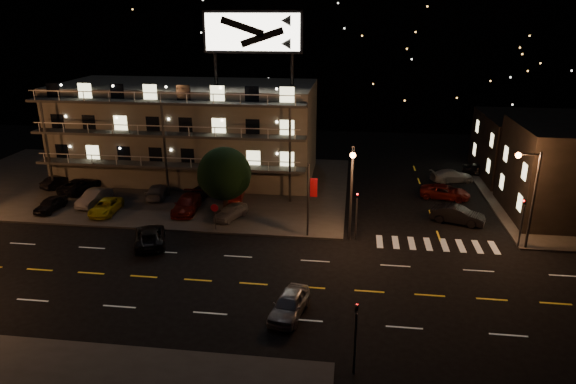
# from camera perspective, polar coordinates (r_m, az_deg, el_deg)

# --- Properties ---
(ground) EXTENTS (140.00, 140.00, 0.00)m
(ground) POSITION_cam_1_polar(r_m,az_deg,el_deg) (36.81, -6.96, -9.90)
(ground) COLOR black
(ground) RESTS_ON ground
(curb_nw) EXTENTS (44.00, 24.00, 0.15)m
(curb_nw) POSITION_cam_1_polar(r_m,az_deg,el_deg) (58.53, -15.57, 0.91)
(curb_nw) COLOR #373735
(curb_nw) RESTS_ON ground
(curb_ne) EXTENTS (16.00, 24.00, 0.15)m
(curb_ne) POSITION_cam_1_polar(r_m,az_deg,el_deg) (58.19, 28.69, -0.94)
(curb_ne) COLOR #373735
(curb_ne) RESTS_ON ground
(motel) EXTENTS (28.00, 13.80, 18.10)m
(motel) POSITION_cam_1_polar(r_m,az_deg,el_deg) (59.25, -10.96, 6.79)
(motel) COLOR gray
(motel) RESTS_ON ground
(side_bldg_back) EXTENTS (14.06, 12.00, 7.00)m
(side_bldg_back) POSITION_cam_1_polar(r_m,az_deg,el_deg) (64.46, 26.77, 4.37)
(side_bldg_back) COLOR black
(side_bldg_back) RESTS_ON ground
(hill_backdrop) EXTENTS (120.00, 25.00, 24.00)m
(hill_backdrop) POSITION_cam_1_polar(r_m,az_deg,el_deg) (101.03, -0.85, 15.78)
(hill_backdrop) COLOR black
(hill_backdrop) RESTS_ON ground
(streetlight_nc) EXTENTS (0.44, 1.92, 8.00)m
(streetlight_nc) POSITION_cam_1_polar(r_m,az_deg,el_deg) (41.05, 7.08, 0.84)
(streetlight_nc) COLOR #2D2D30
(streetlight_nc) RESTS_ON ground
(streetlight_ne) EXTENTS (1.92, 0.44, 8.00)m
(streetlight_ne) POSITION_cam_1_polar(r_m,az_deg,el_deg) (43.60, 25.29, 0.18)
(streetlight_ne) COLOR #2D2D30
(streetlight_ne) RESTS_ON ground
(signal_nw) EXTENTS (0.20, 0.27, 4.60)m
(signal_nw) POSITION_cam_1_polar(r_m,az_deg,el_deg) (42.40, 7.63, -2.01)
(signal_nw) COLOR #2D2D30
(signal_nw) RESTS_ON ground
(signal_sw) EXTENTS (0.20, 0.27, 4.60)m
(signal_sw) POSITION_cam_1_polar(r_m,az_deg,el_deg) (27.26, 7.51, -15.07)
(signal_sw) COLOR #2D2D30
(signal_sw) RESTS_ON ground
(signal_ne) EXTENTS (0.27, 0.20, 4.60)m
(signal_ne) POSITION_cam_1_polar(r_m,az_deg,el_deg) (44.51, 24.61, -2.63)
(signal_ne) COLOR #2D2D30
(signal_ne) RESTS_ON ground
(banner_north) EXTENTS (0.83, 0.16, 6.40)m
(banner_north) POSITION_cam_1_polar(r_m,az_deg,el_deg) (42.13, 2.35, -0.74)
(banner_north) COLOR #2D2D30
(banner_north) RESTS_ON ground
(stop_sign) EXTENTS (0.91, 0.11, 2.61)m
(stop_sign) POSITION_cam_1_polar(r_m,az_deg,el_deg) (44.28, -8.14, -2.28)
(stop_sign) COLOR #2D2D30
(stop_sign) RESTS_ON ground
(tree) EXTENTS (5.05, 4.87, 6.36)m
(tree) POSITION_cam_1_polar(r_m,az_deg,el_deg) (46.85, -7.13, 1.87)
(tree) COLOR black
(tree) RESTS_ON curb_nw
(lot_car_0) EXTENTS (1.72, 3.86, 1.29)m
(lot_car_0) POSITION_cam_1_polar(r_m,az_deg,el_deg) (53.34, -24.89, -1.21)
(lot_car_0) COLOR black
(lot_car_0) RESTS_ON curb_nw
(lot_car_1) EXTENTS (2.00, 4.52, 1.44)m
(lot_car_1) POSITION_cam_1_polar(r_m,az_deg,el_deg) (53.32, -20.75, -0.56)
(lot_car_1) COLOR gray
(lot_car_1) RESTS_ON curb_nw
(lot_car_2) EXTENTS (2.26, 4.51, 1.23)m
(lot_car_2) POSITION_cam_1_polar(r_m,az_deg,el_deg) (50.70, -19.61, -1.56)
(lot_car_2) COLOR gold
(lot_car_2) RESTS_ON curb_nw
(lot_car_3) EXTENTS (2.28, 5.10, 1.45)m
(lot_car_3) POSITION_cam_1_polar(r_m,az_deg,el_deg) (49.04, -11.18, -1.33)
(lot_car_3) COLOR #5D120D
(lot_car_3) RESTS_ON curb_nw
(lot_car_4) EXTENTS (2.94, 4.10, 1.30)m
(lot_car_4) POSITION_cam_1_polar(r_m,az_deg,el_deg) (46.84, -6.38, -2.17)
(lot_car_4) COLOR gray
(lot_car_4) RESTS_ON curb_nw
(lot_car_5) EXTENTS (2.49, 4.03, 1.25)m
(lot_car_5) POSITION_cam_1_polar(r_m,az_deg,el_deg) (60.12, -24.15, 1.08)
(lot_car_5) COLOR black
(lot_car_5) RESTS_ON curb_nw
(lot_car_6) EXTENTS (3.37, 5.34, 1.37)m
(lot_car_6) POSITION_cam_1_polar(r_m,az_deg,el_deg) (57.72, -22.07, 0.72)
(lot_car_6) COLOR black
(lot_car_6) RESTS_ON curb_nw
(lot_car_7) EXTENTS (2.55, 4.71, 1.30)m
(lot_car_7) POSITION_cam_1_polar(r_m,az_deg,el_deg) (53.56, -14.33, 0.13)
(lot_car_7) COLOR gray
(lot_car_7) RESTS_ON curb_nw
(lot_car_8) EXTENTS (2.55, 4.11, 1.30)m
(lot_car_8) POSITION_cam_1_polar(r_m,az_deg,el_deg) (52.52, -9.49, 0.10)
(lot_car_8) COLOR black
(lot_car_8) RESTS_ON curb_nw
(lot_car_9) EXTENTS (2.02, 4.38, 1.39)m
(lot_car_9) POSITION_cam_1_polar(r_m,az_deg,el_deg) (51.56, -5.80, -0.05)
(lot_car_9) COLOR #5D120D
(lot_car_9) RESTS_ON curb_nw
(side_car_0) EXTENTS (4.96, 3.06, 1.54)m
(side_car_0) POSITION_cam_1_polar(r_m,az_deg,el_deg) (48.33, 18.31, -2.42)
(side_car_0) COLOR black
(side_car_0) RESTS_ON ground
(side_car_1) EXTENTS (5.30, 3.25, 1.37)m
(side_car_1) POSITION_cam_1_polar(r_m,az_deg,el_deg) (54.29, 17.05, 0.00)
(side_car_1) COLOR #5D120D
(side_car_1) RESTS_ON ground
(side_car_2) EXTENTS (5.10, 3.17, 1.38)m
(side_car_2) POSITION_cam_1_polar(r_m,az_deg,el_deg) (59.88, 17.75, 1.72)
(side_car_2) COLOR gray
(side_car_2) RESTS_ON ground
(side_car_3) EXTENTS (4.50, 2.52, 1.45)m
(side_car_3) POSITION_cam_1_polar(r_m,az_deg,el_deg) (63.26, 20.69, 2.34)
(side_car_3) COLOR black
(side_car_3) RESTS_ON ground
(road_car_east) EXTENTS (2.55, 4.62, 1.49)m
(road_car_east) POSITION_cam_1_polar(r_m,az_deg,el_deg) (32.63, 0.15, -12.36)
(road_car_east) COLOR gray
(road_car_east) RESTS_ON ground
(road_car_west) EXTENTS (4.00, 5.57, 1.41)m
(road_car_west) POSITION_cam_1_polar(r_m,az_deg,el_deg) (43.30, -15.11, -4.75)
(road_car_west) COLOR black
(road_car_west) RESTS_ON ground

